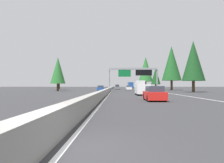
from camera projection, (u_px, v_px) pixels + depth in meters
ground_plane at (111, 91)px, 65.58m from camera, size 320.00×320.00×0.00m
median_barrier at (111, 88)px, 85.59m from camera, size 180.00×0.56×0.90m
shoulder_stripe_right at (147, 90)px, 75.36m from camera, size 160.00×0.16×0.01m
shoulder_stripe_median at (112, 90)px, 75.57m from camera, size 160.00×0.16×0.01m
sign_gantry_overhead at (134, 73)px, 58.95m from camera, size 0.50×12.68×6.04m
sedan_near_right at (154, 94)px, 22.95m from camera, size 4.40×1.80×1.47m
minivan_mid_center at (142, 89)px, 35.69m from camera, size 5.00×1.95×1.69m
box_truck_far_left at (140, 85)px, 72.21m from camera, size 8.50×2.40×2.95m
pickup_near_center at (117, 86)px, 118.90m from camera, size 5.60×2.00×1.86m
sedan_mid_left at (117, 88)px, 84.16m from camera, size 4.40×1.80×1.47m
bus_far_center at (130, 85)px, 124.31m from camera, size 11.50×2.55×3.10m
sedan_distant_a at (129, 88)px, 75.29m from camera, size 4.40×1.80×1.47m
sedan_distant_b at (117, 87)px, 110.19m from camera, size 4.40×1.80×1.47m
oncoming_near at (101, 88)px, 62.58m from camera, size 4.40×1.80×1.47m
conifer_right_near at (193, 61)px, 51.29m from camera, size 5.07×5.07×11.53m
conifer_right_mid at (172, 63)px, 71.85m from camera, size 6.07×6.07×13.79m
conifer_right_far at (156, 76)px, 91.23m from camera, size 3.78×3.78×8.60m
conifer_right_distant at (146, 69)px, 107.08m from camera, size 6.54×6.54×14.87m
conifer_left_near at (58, 70)px, 61.53m from camera, size 3.99×3.99×9.07m
conifer_left_mid at (59, 72)px, 85.62m from camera, size 4.59×4.59×10.44m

